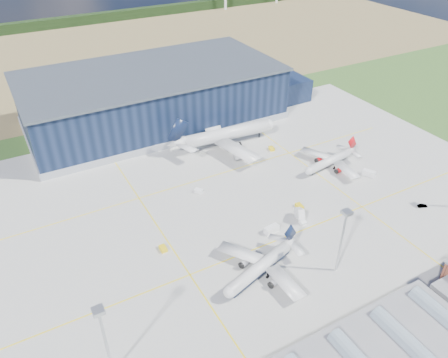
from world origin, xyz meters
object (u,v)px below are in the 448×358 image
at_px(gse_tug_b, 163,249).
at_px(gse_van_b, 369,173).
at_px(light_mast_west, 103,332).
at_px(airstair, 299,216).
at_px(airliner_red, 330,157).
at_px(gse_van_a, 272,229).
at_px(car_b, 422,206).
at_px(light_mast_center, 343,232).
at_px(hangar, 158,98).
at_px(airliner_widebody, 227,128).
at_px(gse_tug_a, 299,206).
at_px(airliner_navy, 260,263).
at_px(gse_tug_c, 272,149).
at_px(gse_cart_b, 199,191).

bearing_deg(gse_tug_b, gse_van_b, 0.40).
xyz_separation_m(light_mast_west, airstair, (75.03, 25.29, -13.66)).
distance_m(airliner_red, gse_van_a, 49.68).
bearing_deg(car_b, airliner_red, 40.07).
xyz_separation_m(gse_tug_b, gse_van_b, (90.25, 0.29, 0.52)).
distance_m(light_mast_center, gse_van_b, 60.24).
xyz_separation_m(gse_van_a, airstair, (12.13, 0.82, 0.60)).
bearing_deg(light_mast_center, hangar, 93.30).
bearing_deg(hangar, car_b, -63.96).
bearing_deg(light_mast_west, airliner_red, 23.71).
height_order(hangar, gse_van_b, hangar).
bearing_deg(airliner_widebody, hangar, 116.97).
relative_size(gse_tug_a, gse_van_a, 0.62).
bearing_deg(airliner_navy, gse_tug_c, -144.16).
height_order(light_mast_center, gse_van_a, light_mast_center).
distance_m(airliner_navy, car_b, 71.31).
xyz_separation_m(light_mast_center, airliner_navy, (-21.82, 9.43, -9.97)).
height_order(gse_van_b, gse_tug_c, gse_van_b).
bearing_deg(gse_van_b, airliner_widebody, 98.62).
xyz_separation_m(hangar, gse_van_a, (0.08, -100.33, -10.45)).
bearing_deg(airliner_navy, airstair, -166.60).
xyz_separation_m(gse_tug_a, gse_tug_c, (15.19, 40.34, -0.01)).
relative_size(airliner_navy, gse_tug_a, 10.13).
xyz_separation_m(gse_cart_b, airstair, (23.53, -32.23, 1.09)).
xyz_separation_m(airliner_navy, car_b, (71.15, -0.29, -4.87)).
relative_size(gse_cart_b, airstair, 0.57).
distance_m(airliner_red, gse_tug_a, 32.33).
bearing_deg(gse_van_a, gse_van_b, -85.84).
relative_size(light_mast_west, airliner_red, 0.73).
xyz_separation_m(hangar, airliner_navy, (-14.63, -115.37, -6.15)).
bearing_deg(gse_cart_b, light_mast_west, -169.40).
distance_m(light_mast_west, gse_tug_a, 86.42).
height_order(gse_tug_a, gse_tug_c, gse_tug_a).
distance_m(gse_van_a, airstair, 12.17).
bearing_deg(gse_van_a, airliner_navy, 129.55).
bearing_deg(airstair, light_mast_center, -80.65).
height_order(light_mast_west, car_b, light_mast_west).
height_order(gse_van_a, gse_van_b, gse_van_b).
bearing_deg(car_b, gse_van_a, 96.83).
relative_size(airliner_widebody, gse_tug_c, 16.98).
relative_size(hangar, airliner_red, 4.61).
relative_size(hangar, airstair, 26.16).
height_order(airliner_widebody, gse_tug_b, airliner_widebody).
bearing_deg(airliner_widebody, gse_tug_b, -131.82).
xyz_separation_m(airliner_navy, gse_tug_c, (46.42, 61.64, -4.78)).
height_order(gse_cart_b, car_b, gse_cart_b).
bearing_deg(airliner_navy, airliner_widebody, -129.79).
relative_size(hangar, gse_tug_a, 43.82).
bearing_deg(gse_tug_b, airstair, -10.14).
xyz_separation_m(hangar, gse_cart_b, (-11.31, -67.28, -10.93)).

